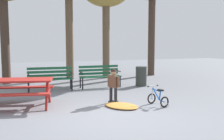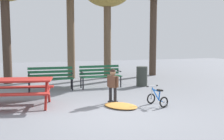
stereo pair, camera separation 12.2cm
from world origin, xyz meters
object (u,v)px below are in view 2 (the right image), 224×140
at_px(park_bench_far_left, 51,77).
at_px(child_standing, 113,83).
at_px(park_bench_left, 100,74).
at_px(kids_bicycle, 157,99).
at_px(picnic_table, 17,85).
at_px(trash_bin, 142,76).

relative_size(park_bench_far_left, child_standing, 1.63).
distance_m(park_bench_left, kids_bicycle, 3.42).
xyz_separation_m(park_bench_left, kids_bicycle, (0.68, -3.33, -0.31)).
bearing_deg(picnic_table, child_standing, -8.88).
bearing_deg(park_bench_far_left, park_bench_left, 1.85).
bearing_deg(child_standing, park_bench_far_left, 120.27).
bearing_deg(kids_bicycle, trash_bin, 72.36).
height_order(park_bench_left, kids_bicycle, park_bench_left).
xyz_separation_m(picnic_table, park_bench_far_left, (1.08, 2.17, -0.08)).
height_order(park_bench_far_left, kids_bicycle, park_bench_far_left).
height_order(park_bench_far_left, trash_bin, park_bench_far_left).
distance_m(kids_bicycle, trash_bin, 3.27).
bearing_deg(trash_bin, park_bench_far_left, 177.46).
relative_size(picnic_table, trash_bin, 2.59).
xyz_separation_m(kids_bicycle, trash_bin, (0.99, 3.11, 0.19)).
distance_m(park_bench_far_left, park_bench_left, 1.89).
distance_m(child_standing, trash_bin, 3.18).
relative_size(kids_bicycle, trash_bin, 0.78).
distance_m(park_bench_left, trash_bin, 1.69).
bearing_deg(trash_bin, kids_bicycle, -107.64).
bearing_deg(park_bench_left, park_bench_far_left, -178.15).
relative_size(park_bench_far_left, trash_bin, 2.07).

